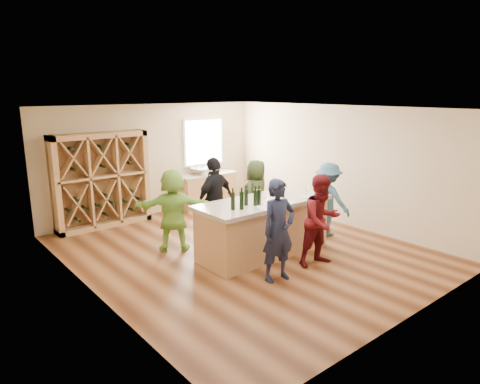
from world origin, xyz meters
TOP-DOWN VIEW (x-y plane):
  - floor at (0.00, 0.00)m, footprint 6.00×7.00m
  - ceiling at (0.00, 0.00)m, footprint 6.00×7.00m
  - wall_back at (0.00, 3.55)m, footprint 6.00×0.10m
  - wall_front at (0.00, -3.55)m, footprint 6.00×0.10m
  - wall_left at (-3.05, 0.00)m, footprint 0.10×7.00m
  - wall_right at (3.05, 0.00)m, footprint 0.10×7.00m
  - window_frame at (1.50, 3.47)m, footprint 1.30×0.06m
  - window_pane at (1.50, 3.44)m, footprint 1.18×0.01m
  - wine_rack at (-1.50, 3.27)m, footprint 2.20×0.45m
  - back_counter_base at (1.40, 3.20)m, footprint 1.60×0.58m
  - back_counter_top at (1.40, 3.20)m, footprint 1.70×0.62m
  - sink at (1.20, 3.20)m, footprint 0.54×0.54m
  - faucet at (1.20, 3.38)m, footprint 0.02×0.02m
  - tasting_counter_base at (0.22, -0.38)m, footprint 2.60×1.00m
  - tasting_counter_top at (0.22, -0.38)m, footprint 2.72×1.12m
  - wine_bottle_a at (-0.66, -0.52)m, footprint 0.08×0.08m
  - wine_bottle_b at (-0.52, -0.60)m, footprint 0.10×0.10m
  - wine_bottle_c at (-0.29, -0.44)m, footprint 0.08×0.08m
  - wine_bottle_d at (-0.17, -0.56)m, footprint 0.09×0.09m
  - wine_bottle_e at (-0.08, -0.56)m, footprint 0.09×0.09m
  - wine_glass_a at (-0.12, -0.81)m, footprint 0.09×0.09m
  - wine_glass_b at (0.41, -0.86)m, footprint 0.09×0.09m
  - wine_glass_c at (0.90, -0.88)m, footprint 0.10×0.10m
  - wine_glass_d at (0.63, -0.51)m, footprint 0.06×0.06m
  - wine_glass_e at (1.13, -0.65)m, footprint 0.09×0.09m
  - tasting_menu_a at (-0.15, -0.80)m, footprint 0.31×0.37m
  - tasting_menu_b at (0.49, -0.76)m, footprint 0.23×0.31m
  - tasting_menu_c at (1.10, -0.75)m, footprint 0.25×0.32m
  - person_near_left at (-0.41, -1.41)m, footprint 0.69×0.54m
  - person_near_right at (0.66, -1.44)m, footprint 0.88×0.56m
  - person_server at (2.06, -0.45)m, footprint 0.59×1.09m
  - person_far_mid at (-0.10, 0.77)m, footprint 1.15×0.76m
  - person_far_right at (1.06, 0.79)m, footprint 0.93×0.77m
  - person_far_left at (-1.03, 0.90)m, footprint 1.60×1.30m

SIDE VIEW (x-z plane):
  - floor at x=0.00m, z-range -0.10..0.00m
  - back_counter_base at x=1.40m, z-range 0.00..0.86m
  - tasting_counter_base at x=0.22m, z-range 0.00..1.00m
  - person_server at x=2.06m, z-range 0.00..1.61m
  - person_far_right at x=1.06m, z-range 0.00..1.63m
  - person_far_left at x=-1.03m, z-range 0.00..1.66m
  - person_near_right at x=0.66m, z-range 0.00..1.68m
  - person_near_left at x=-0.41m, z-range 0.00..1.74m
  - back_counter_top at x=1.40m, z-range 0.86..0.92m
  - person_far_mid at x=-0.10m, z-range 0.00..1.80m
  - sink at x=1.20m, z-range 0.92..1.11m
  - tasting_counter_top at x=0.22m, z-range 1.00..1.08m
  - faucet at x=1.20m, z-range 0.92..1.22m
  - tasting_menu_a at x=-0.15m, z-range 1.08..1.08m
  - tasting_menu_b at x=0.49m, z-range 1.08..1.08m
  - tasting_menu_c at x=1.10m, z-range 1.08..1.08m
  - wine_rack at x=-1.50m, z-range 0.00..2.20m
  - wine_glass_d at x=0.63m, z-range 1.08..1.24m
  - wine_glass_b at x=0.41m, z-range 1.08..1.27m
  - wine_glass_a at x=-0.12m, z-range 1.08..1.27m
  - wine_glass_c at x=0.90m, z-range 1.08..1.28m
  - wine_glass_e at x=1.13m, z-range 1.08..1.28m
  - wine_bottle_e at x=-0.08m, z-range 1.08..1.36m
  - wine_bottle_d at x=-0.17m, z-range 1.08..1.37m
  - wine_bottle_c at x=-0.29m, z-range 1.08..1.38m
  - wine_bottle_a at x=-0.66m, z-range 1.08..1.39m
  - wine_bottle_b at x=-0.52m, z-range 1.08..1.39m
  - wall_back at x=0.00m, z-range 0.00..2.80m
  - wall_front at x=0.00m, z-range 0.00..2.80m
  - wall_left at x=-3.05m, z-range 0.00..2.80m
  - wall_right at x=3.05m, z-range 0.00..2.80m
  - window_frame at x=1.50m, z-range 1.10..2.40m
  - window_pane at x=1.50m, z-range 1.16..2.34m
  - ceiling at x=0.00m, z-range 2.80..2.90m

